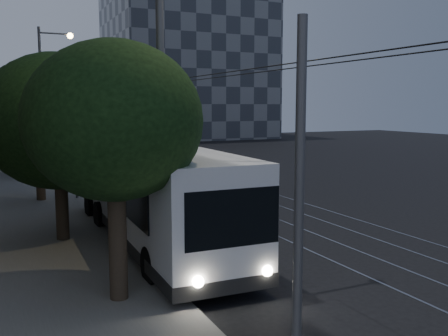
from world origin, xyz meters
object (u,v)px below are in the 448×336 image
car_white_a (95,166)px  car_white_b (73,158)px  car_white_d (51,153)px  streetlamp_far (47,85)px  pickup_silver (138,185)px  car_white_c (73,153)px  trolleybus (151,190)px  streetlamp_near (176,29)px

car_white_a → car_white_b: (-0.72, 5.00, 0.11)m
car_white_d → streetlamp_far: (-0.79, -6.86, 5.71)m
pickup_silver → car_white_c: 21.00m
trolleybus → car_white_c: (1.40, 27.93, -1.12)m
car_white_a → streetlamp_far: 7.92m
car_white_a → car_white_b: bearing=84.9°
car_white_c → streetlamp_far: size_ratio=0.40×
car_white_b → car_white_c: 5.05m
car_white_b → car_white_d: bearing=95.6°
pickup_silver → streetlamp_far: streetlamp_far is taller
trolleybus → car_white_c: trolleybus is taller
pickup_silver → car_white_c: (0.00, 21.00, -0.22)m
car_white_b → car_white_c: size_ratio=1.20×
car_white_b → car_white_c: (0.72, 5.00, -0.04)m
car_white_a → streetlamp_near: 23.50m
car_white_a → car_white_c: 10.00m
car_white_a → car_white_b: size_ratio=0.72×
car_white_a → trolleybus: bearing=-107.7°
car_white_c → pickup_silver: bearing=-114.6°
pickup_silver → car_white_b: size_ratio=1.29×
streetlamp_near → trolleybus: bearing=81.8°
car_white_d → streetlamp_near: (-0.47, -34.44, 6.11)m
pickup_silver → car_white_a: size_ratio=1.79×
car_white_c → car_white_d: car_white_c is taller
car_white_c → car_white_d: bearing=106.5°
streetlamp_far → car_white_c: bearing=64.6°
car_white_c → streetlamp_near: streetlamp_near is taller
pickup_silver → car_white_d: bearing=112.9°
trolleybus → car_white_a: 18.02m
streetlamp_near → streetlamp_far: size_ratio=1.07×
car_white_d → car_white_b: bearing=-64.4°
car_white_a → streetlamp_far: bearing=102.3°
streetlamp_far → car_white_b: bearing=0.6°
pickup_silver → car_white_c: size_ratio=1.56×
car_white_d → streetlamp_near: bearing=-72.6°
car_white_a → car_white_c: car_white_c is taller
car_white_d → car_white_a: bearing=-64.1°
car_white_d → streetlamp_near: streetlamp_near is taller
car_white_d → streetlamp_near: 34.98m
pickup_silver → streetlamp_far: size_ratio=0.63×
trolleybus → streetlamp_near: (-0.67, -4.68, 4.89)m
trolleybus → streetlamp_near: streetlamp_near is taller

